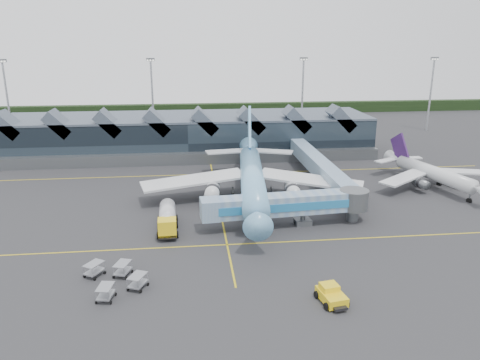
{
  "coord_description": "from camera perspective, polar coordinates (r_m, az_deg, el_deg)",
  "views": [
    {
      "loc": [
        -4.98,
        -68.35,
        28.06
      ],
      "look_at": [
        3.5,
        6.68,
        5.0
      ],
      "focal_mm": 35.0,
      "sensor_mm": 36.0,
      "label": 1
    }
  ],
  "objects": [
    {
      "name": "jet_bridge",
      "position": [
        72.51,
        6.83,
        -2.95
      ],
      "size": [
        26.57,
        5.97,
        5.29
      ],
      "rotation": [
        0.0,
        0.0,
        0.08
      ],
      "color": "#6988AF",
      "rests_on": "ground"
    },
    {
      "name": "fuel_truck",
      "position": [
        72.02,
        -8.84,
        -4.46
      ],
      "size": [
        3.3,
        10.57,
        3.53
      ],
      "rotation": [
        0.0,
        0.0,
        0.03
      ],
      "color": "black",
      "rests_on": "ground"
    },
    {
      "name": "baggage_carts",
      "position": [
        58.27,
        -14.97,
        -11.38
      ],
      "size": [
        8.12,
        8.51,
        1.69
      ],
      "rotation": [
        0.0,
        0.0,
        -0.41
      ],
      "color": "#989BA1",
      "rests_on": "ground"
    },
    {
      "name": "ground",
      "position": [
        74.05,
        -2.12,
        -5.3
      ],
      "size": [
        260.0,
        260.0,
        0.0
      ],
      "primitive_type": "plane",
      "color": "#272729",
      "rests_on": "ground"
    },
    {
      "name": "terminal",
      "position": [
        118.0,
        -6.4,
        5.55
      ],
      "size": [
        90.0,
        22.25,
        12.52
      ],
      "color": "black",
      "rests_on": "ground"
    },
    {
      "name": "tree_line_far",
      "position": [
        180.31,
        -4.86,
        8.61
      ],
      "size": [
        260.0,
        4.0,
        4.0
      ],
      "primitive_type": "cube",
      "color": "black",
      "rests_on": "ground"
    },
    {
      "name": "regional_jet",
      "position": [
        98.42,
        22.24,
        0.89
      ],
      "size": [
        23.84,
        26.51,
        9.19
      ],
      "rotation": [
        0.0,
        0.0,
        0.25
      ],
      "color": "silver",
      "rests_on": "ground"
    },
    {
      "name": "taxi_stripes",
      "position": [
        83.37,
        -2.65,
        -2.7
      ],
      "size": [
        120.0,
        60.0,
        0.01
      ],
      "color": "gold",
      "rests_on": "ground"
    },
    {
      "name": "main_airliner",
      "position": [
        83.57,
        1.47,
        0.51
      ],
      "size": [
        40.13,
        46.39,
        14.89
      ],
      "rotation": [
        0.0,
        0.0,
        -0.1
      ],
      "color": "#6BABDA",
      "rests_on": "ground"
    },
    {
      "name": "light_masts",
      "position": [
        134.6,
        4.8,
        10.28
      ],
      "size": [
        132.4,
        42.56,
        22.45
      ],
      "color": "#9CA0A5",
      "rests_on": "ground"
    },
    {
      "name": "pushback_tug",
      "position": [
        54.02,
        11.07,
        -13.61
      ],
      "size": [
        3.25,
        4.55,
        1.88
      ],
      "rotation": [
        0.0,
        0.0,
        0.17
      ],
      "color": "yellow",
      "rests_on": "ground"
    }
  ]
}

